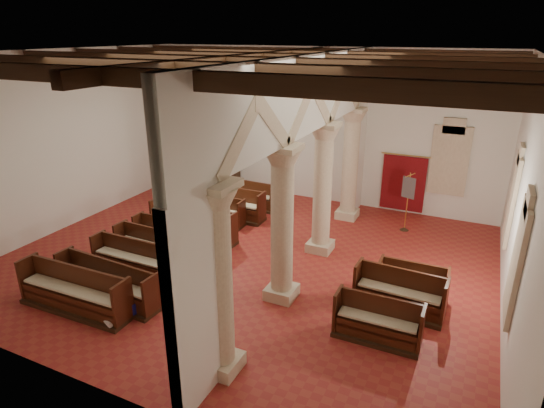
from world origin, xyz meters
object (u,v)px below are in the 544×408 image
at_px(processional_banner, 406,210).
at_px(aisle_pew_0, 377,326).
at_px(pipe_organ, 216,157).
at_px(lectern, 228,187).
at_px(nave_pew_0, 75,297).

bearing_deg(processional_banner, aisle_pew_0, -64.47).
bearing_deg(pipe_organ, aisle_pew_0, -40.67).
bearing_deg(aisle_pew_0, processional_banner, 93.87).
bearing_deg(lectern, processional_banner, 15.00).
xyz_separation_m(lectern, aisle_pew_0, (7.71, -6.62, -0.13)).
height_order(pipe_organ, aisle_pew_0, pipe_organ).
bearing_deg(aisle_pew_0, pipe_organ, 138.71).
relative_size(pipe_organ, nave_pew_0, 1.40).
xyz_separation_m(lectern, nave_pew_0, (0.68, -8.64, -0.10)).
distance_m(pipe_organ, processional_banner, 8.56).
height_order(pipe_organ, processional_banner, pipe_organ).
bearing_deg(nave_pew_0, aisle_pew_0, 14.89).
height_order(processional_banner, aisle_pew_0, processional_banner).
height_order(processional_banner, nave_pew_0, processional_banner).
relative_size(pipe_organ, aisle_pew_0, 2.27).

